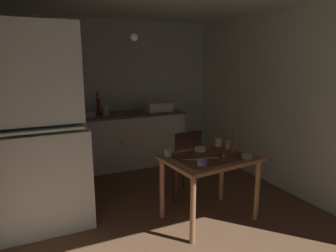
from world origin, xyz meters
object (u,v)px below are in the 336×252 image
sink_basin (158,107)px  teacup_mint (229,145)px  serving_bowl_wide (200,149)px  glass_bottle (234,143)px  mixing_bowl_counter (89,114)px  dining_table (210,166)px  hand_pump (98,105)px  chair_far_side (183,163)px  hutch_cabinet (36,137)px

sink_basin → teacup_mint: 1.99m
serving_bowl_wide → glass_bottle: bearing=-30.5°
mixing_bowl_counter → dining_table: mixing_bowl_counter is taller
mixing_bowl_counter → glass_bottle: bearing=-58.5°
hand_pump → chair_far_side: 1.84m
hutch_cabinet → sink_basin: size_ratio=4.89×
sink_basin → teacup_mint: (0.08, -1.97, -0.19)m
chair_far_side → hutch_cabinet: bearing=179.1°
chair_far_side → teacup_mint: (0.40, -0.42, 0.30)m
mixing_bowl_counter → chair_far_side: (0.88, -1.51, -0.45)m
hand_pump → chair_far_side: (0.71, -1.60, -0.58)m
hutch_cabinet → serving_bowl_wide: hutch_cabinet is taller
hand_pump → serving_bowl_wide: size_ratio=3.07×
hutch_cabinet → teacup_mint: (2.09, -0.44, -0.22)m
serving_bowl_wide → teacup_mint: bearing=-11.1°
mixing_bowl_counter → glass_bottle: glass_bottle is taller
hutch_cabinet → dining_table: size_ratio=2.00×
dining_table → teacup_mint: 0.44m
chair_far_side → teacup_mint: bearing=-46.2°
hutch_cabinet → chair_far_side: size_ratio=2.34×
sink_basin → chair_far_side: (-0.32, -1.56, -0.49)m
sink_basin → glass_bottle: sink_basin is taller
hutch_cabinet → mixing_bowl_counter: 1.69m
hutch_cabinet → sink_basin: hutch_cabinet is taller
dining_table → glass_bottle: (0.35, 0.04, 0.21)m
serving_bowl_wide → mixing_bowl_counter: bearing=116.3°
teacup_mint → serving_bowl_wide: bearing=168.9°
hand_pump → dining_table: bearing=-71.5°
mixing_bowl_counter → glass_bottle: (1.26, -2.05, -0.10)m
dining_table → hand_pump: bearing=108.5°
chair_far_side → glass_bottle: glass_bottle is taller
teacup_mint → hand_pump: bearing=118.7°
hutch_cabinet → serving_bowl_wide: 1.79m
dining_table → chair_far_side: 0.61m
chair_far_side → glass_bottle: (0.38, -0.55, 0.35)m
mixing_bowl_counter → teacup_mint: size_ratio=2.41×
sink_basin → chair_far_side: bearing=-101.7°
dining_table → glass_bottle: 0.41m
hutch_cabinet → serving_bowl_wide: size_ratio=16.92×
hand_pump → dining_table: size_ratio=0.36×
hutch_cabinet → hand_pump: size_ratio=5.52×
mixing_bowl_counter → dining_table: bearing=-66.6°
dining_table → chair_far_side: bearing=92.7°
hutch_cabinet → teacup_mint: hutch_cabinet is taller
hutch_cabinet → mixing_bowl_counter: hutch_cabinet is taller
sink_basin → serving_bowl_wide: bearing=-98.4°
mixing_bowl_counter → chair_far_side: 1.80m
teacup_mint → glass_bottle: 0.14m
hutch_cabinet → hand_pump: 1.86m
teacup_mint → glass_bottle: bearing=-99.7°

